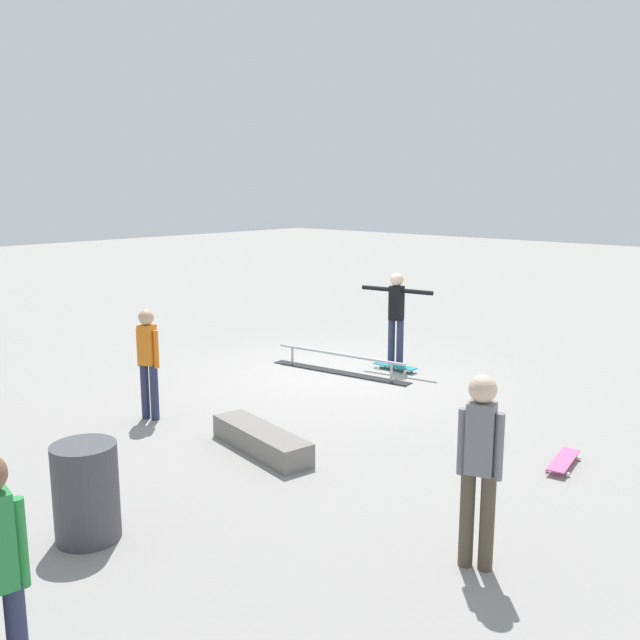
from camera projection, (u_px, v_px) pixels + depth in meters
name	position (u px, v px, depth m)	size (l,w,h in m)	color
ground_plane	(338.00, 374.00, 11.99)	(60.00, 60.00, 0.00)	gray
grind_rail	(340.00, 364.00, 12.03)	(2.70, 0.61, 0.35)	black
skate_ledge	(261.00, 440.00, 8.48)	(1.63, 0.43, 0.28)	gray
skater_main	(396.00, 313.00, 12.28)	(1.35, 0.30, 1.68)	#2D3351
skateboard_main	(395.00, 366.00, 12.20)	(0.81, 0.30, 0.09)	teal
bystander_orange_shirt	(148.00, 358.00, 9.51)	(0.35, 0.24, 1.54)	#2D3351
bystander_grey_shirt	(480.00, 461.00, 5.74)	(0.38, 0.25, 1.68)	brown
loose_skateboard_pink	(564.00, 460.00, 8.02)	(0.36, 0.82, 0.09)	#E05993
trash_bin	(86.00, 492.00, 6.31)	(0.59, 0.59, 0.90)	#47474C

